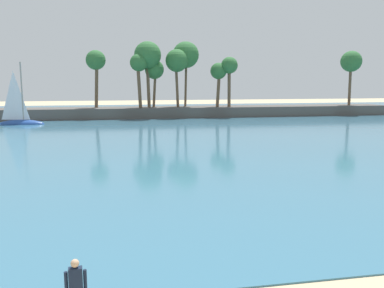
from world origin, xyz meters
name	(u,v)px	position (x,y,z in m)	size (l,w,h in m)	color
sea	(130,123)	(0.00, 54.96, 0.03)	(220.00, 97.72, 0.06)	#386B84
palm_headland	(134,95)	(1.01, 63.75, 3.92)	(92.84, 6.42, 12.91)	#514C47
person_at_waterline	(76,288)	(-3.11, 5.37, 0.89)	(0.55, 0.22, 1.67)	#141E33
sailboat_mid_bay	(20,118)	(-15.47, 56.28, 0.91)	(6.75, 3.16, 9.42)	#234793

